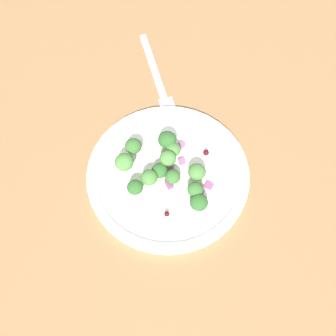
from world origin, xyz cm
name	(u,v)px	position (x,y,z in cm)	size (l,w,h in cm)	color
ground_plane	(191,192)	(0.00, 0.00, -1.00)	(180.00, 180.00, 2.00)	olive
plate	(168,174)	(-2.91, 2.98, 0.86)	(24.27, 24.27, 1.70)	white
dressing_pool	(168,172)	(-2.91, 2.98, 1.30)	(14.08, 14.08, 0.20)	white
broccoli_floret_0	(159,171)	(-4.24, 2.76, 2.81)	(2.34, 2.34, 2.37)	#8EB77A
broccoli_floret_1	(196,203)	(-0.35, -3.34, 2.89)	(2.56, 2.56, 2.59)	#ADD18E
broccoli_floret_2	(173,177)	(-2.59, 1.33, 2.90)	(2.20, 2.20, 2.23)	#8EB77A
broccoli_floret_3	(124,162)	(-8.95, 4.87, 3.60)	(2.76, 2.76, 2.79)	#ADD18E
broccoli_floret_4	(133,146)	(-7.15, 7.58, 2.96)	(2.54, 2.54, 2.57)	#ADD18E
broccoli_floret_5	(149,178)	(-5.96, 1.73, 3.40)	(2.42, 2.42, 2.45)	#ADD18E
broccoli_floret_6	(197,172)	(0.90, 1.10, 3.32)	(2.56, 2.56, 2.60)	#8EB77A
broccoli_floret_7	(135,187)	(-8.18, 0.79, 3.21)	(2.29, 2.29, 2.32)	#ADD18E
broccoli_floret_8	(198,189)	(0.39, -1.39, 3.01)	(2.25, 2.25, 2.28)	#ADD18E
broccoli_floret_9	(173,150)	(-1.45, 5.66, 2.97)	(2.20, 2.20, 2.23)	#ADD18E
broccoli_floret_10	(168,158)	(-2.64, 4.17, 3.43)	(2.47, 2.47, 2.50)	#8EB77A
broccoli_floret_11	(167,140)	(-2.00, 7.34, 3.24)	(2.78, 2.78, 2.82)	#9EC684
cranberry_0	(132,145)	(-7.21, 8.28, 2.07)	(0.83, 0.83, 0.83)	maroon
cranberry_1	(167,214)	(-4.64, -3.65, 2.01)	(0.75, 0.75, 0.75)	#4C0A14
cranberry_2	(206,153)	(3.39, 4.65, 1.84)	(0.89, 0.89, 0.89)	#4C0A14
onion_bit_0	(170,171)	(-2.60, 2.97, 1.52)	(1.06, 1.40, 0.57)	#843D75
onion_bit_1	(201,189)	(1.10, -0.95, 1.56)	(0.95, 1.29, 0.54)	#843D75
onion_bit_2	(169,185)	(-3.30, 0.74, 1.75)	(1.30, 0.82, 0.52)	#934C84
onion_bit_3	(209,186)	(2.35, -0.67, 1.59)	(0.94, 1.12, 0.56)	#934C84
onion_bit_4	(182,161)	(-0.56, 4.02, 1.83)	(1.01, 0.89, 0.37)	#A35B93
onion_bit_5	(179,146)	(-0.34, 6.77, 1.86)	(0.99, 0.95, 0.49)	#A35B93
fork	(157,78)	(-0.42, 21.74, 0.25)	(2.54, 18.66, 0.50)	silver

